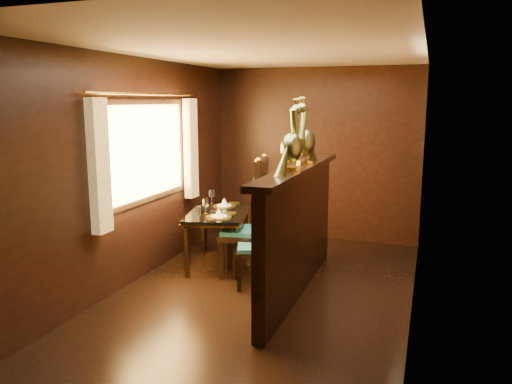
{
  "coord_description": "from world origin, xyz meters",
  "views": [
    {
      "loc": [
        1.58,
        -4.64,
        2.01
      ],
      "look_at": [
        -0.19,
        0.42,
        1.04
      ],
      "focal_mm": 35.0,
      "sensor_mm": 36.0,
      "label": 1
    }
  ],
  "objects_px": {
    "dining_table": "(218,217)",
    "peacock_left": "(292,135)",
    "chair_right": "(254,214)",
    "peacock_right": "(305,131)",
    "chair_left": "(265,232)"
  },
  "relations": [
    {
      "from": "chair_right",
      "to": "peacock_left",
      "type": "xyz_separation_m",
      "value": [
        0.62,
        -0.67,
        0.97
      ]
    },
    {
      "from": "peacock_right",
      "to": "dining_table",
      "type": "bearing_deg",
      "value": 163.88
    },
    {
      "from": "peacock_left",
      "to": "chair_right",
      "type": "bearing_deg",
      "value": 132.89
    },
    {
      "from": "chair_left",
      "to": "peacock_right",
      "type": "bearing_deg",
      "value": 4.99
    },
    {
      "from": "chair_right",
      "to": "peacock_right",
      "type": "height_order",
      "value": "peacock_right"
    },
    {
      "from": "peacock_left",
      "to": "dining_table",
      "type": "bearing_deg",
      "value": 142.66
    },
    {
      "from": "dining_table",
      "to": "peacock_left",
      "type": "bearing_deg",
      "value": -50.87
    },
    {
      "from": "chair_right",
      "to": "peacock_right",
      "type": "distance_m",
      "value": 1.16
    },
    {
      "from": "peacock_left",
      "to": "chair_left",
      "type": "bearing_deg",
      "value": 135.79
    },
    {
      "from": "chair_left",
      "to": "peacock_right",
      "type": "height_order",
      "value": "peacock_right"
    },
    {
      "from": "peacock_left",
      "to": "peacock_right",
      "type": "xyz_separation_m",
      "value": [
        0.0,
        0.55,
        0.01
      ]
    },
    {
      "from": "dining_table",
      "to": "peacock_left",
      "type": "height_order",
      "value": "peacock_left"
    },
    {
      "from": "chair_right",
      "to": "chair_left",
      "type": "bearing_deg",
      "value": -60.28
    },
    {
      "from": "dining_table",
      "to": "chair_left",
      "type": "xyz_separation_m",
      "value": [
        0.78,
        -0.52,
        0.0
      ]
    },
    {
      "from": "peacock_left",
      "to": "peacock_right",
      "type": "height_order",
      "value": "peacock_right"
    }
  ]
}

